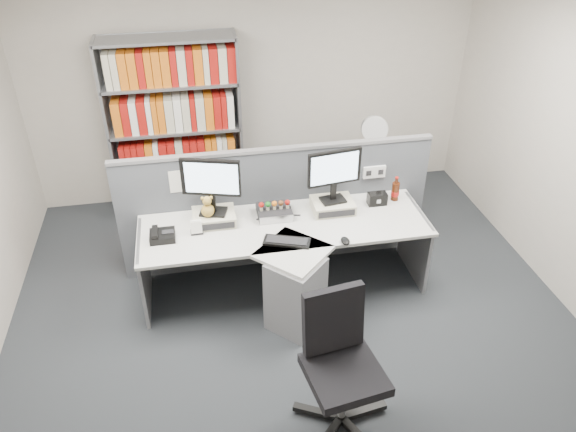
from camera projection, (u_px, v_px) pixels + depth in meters
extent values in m
plane|color=#2D3135|center=(302.00, 348.00, 4.73)|extent=(5.50, 5.50, 0.00)
cube|color=#BBB3A7|center=(253.00, 84.00, 6.26)|extent=(5.00, 0.04, 2.70)
cube|color=white|center=(309.00, 20.00, 3.26)|extent=(5.00, 5.50, 0.04)
cube|color=#50545B|center=(277.00, 208.00, 5.42)|extent=(3.00, 0.05, 1.25)
cube|color=gray|center=(276.00, 149.00, 5.07)|extent=(3.00, 0.07, 0.03)
cube|color=white|center=(374.00, 172.00, 5.36)|extent=(0.22, 0.04, 0.12)
cube|color=white|center=(178.00, 180.00, 5.02)|extent=(0.16, 0.00, 0.22)
cube|color=white|center=(222.00, 176.00, 5.08)|extent=(0.16, 0.00, 0.22)
cube|color=white|center=(350.00, 165.00, 5.27)|extent=(0.16, 0.00, 0.22)
cube|color=silver|center=(284.00, 226.00, 5.02)|extent=(2.60, 0.80, 0.03)
cube|color=silver|center=(293.00, 252.00, 4.69)|extent=(0.74, 0.74, 0.03)
cube|color=gray|center=(296.00, 294.00, 4.79)|extent=(0.57, 0.57, 0.69)
cube|color=gray|center=(144.00, 273.00, 5.01)|extent=(0.03, 0.70, 0.72)
cube|color=gray|center=(414.00, 242.00, 5.41)|extent=(0.03, 0.70, 0.72)
cube|color=gray|center=(278.00, 236.00, 5.51)|extent=(2.50, 0.02, 0.45)
cube|color=beige|center=(214.00, 217.00, 5.02)|extent=(0.38, 0.30, 0.10)
cube|color=black|center=(215.00, 226.00, 4.90)|extent=(0.34, 0.01, 0.06)
cube|color=beige|center=(333.00, 205.00, 5.19)|extent=(0.38, 0.30, 0.10)
cube|color=black|center=(337.00, 214.00, 5.07)|extent=(0.34, 0.01, 0.06)
cube|color=black|center=(213.00, 212.00, 4.99)|extent=(0.27, 0.22, 0.02)
cube|color=black|center=(213.00, 203.00, 4.93)|extent=(0.06, 0.04, 0.19)
cube|color=black|center=(211.00, 178.00, 4.80)|extent=(0.51, 0.18, 0.34)
cube|color=#C4E2FC|center=(211.00, 179.00, 4.78)|extent=(0.45, 0.14, 0.29)
cube|color=black|center=(333.00, 200.00, 5.16)|extent=(0.24, 0.19, 0.02)
cube|color=black|center=(333.00, 191.00, 5.11)|extent=(0.05, 0.04, 0.18)
cube|color=black|center=(335.00, 168.00, 4.97)|extent=(0.50, 0.11, 0.33)
cube|color=#C4E2FC|center=(335.00, 169.00, 4.96)|extent=(0.45, 0.07, 0.28)
cube|color=black|center=(274.00, 212.00, 5.11)|extent=(0.31, 0.27, 0.08)
cube|color=silver|center=(277.00, 220.00, 5.00)|extent=(0.31, 0.01, 0.08)
cylinder|color=beige|center=(261.00, 209.00, 5.05)|extent=(0.03, 0.03, 0.03)
sphere|color=#A5140F|center=(261.00, 205.00, 5.02)|extent=(0.05, 0.05, 0.05)
cylinder|color=beige|center=(268.00, 208.00, 5.06)|extent=(0.03, 0.03, 0.03)
sphere|color=#19721E|center=(268.00, 204.00, 5.03)|extent=(0.05, 0.05, 0.05)
cylinder|color=beige|center=(274.00, 208.00, 5.06)|extent=(0.03, 0.03, 0.03)
sphere|color=orange|center=(274.00, 204.00, 5.04)|extent=(0.05, 0.05, 0.05)
cylinder|color=beige|center=(281.00, 207.00, 5.07)|extent=(0.03, 0.03, 0.03)
sphere|color=#593319|center=(281.00, 203.00, 5.05)|extent=(0.05, 0.05, 0.05)
cylinder|color=beige|center=(287.00, 206.00, 5.08)|extent=(0.03, 0.03, 0.03)
sphere|color=#A5140F|center=(287.00, 202.00, 5.06)|extent=(0.05, 0.05, 0.05)
cube|color=black|center=(287.00, 242.00, 4.77)|extent=(0.42, 0.27, 0.02)
cube|color=black|center=(287.00, 240.00, 4.76)|extent=(0.37, 0.22, 0.01)
ellipsoid|color=black|center=(345.00, 241.00, 4.76)|extent=(0.07, 0.12, 0.04)
cube|color=black|center=(162.00, 236.00, 4.81)|extent=(0.22, 0.20, 0.06)
cube|color=black|center=(155.00, 232.00, 4.78)|extent=(0.05, 0.18, 0.03)
cube|color=black|center=(168.00, 232.00, 4.80)|extent=(0.10, 0.06, 0.01)
cube|color=black|center=(197.00, 232.00, 4.89)|extent=(0.11, 0.06, 0.02)
cube|color=white|center=(196.00, 227.00, 4.84)|extent=(0.10, 0.04, 0.11)
cube|color=white|center=(196.00, 225.00, 4.87)|extent=(0.10, 0.04, 0.11)
sphere|color=#AC8939|center=(208.00, 210.00, 4.91)|extent=(0.12, 0.12, 0.12)
sphere|color=#AC8939|center=(207.00, 201.00, 4.86)|extent=(0.08, 0.08, 0.08)
sphere|color=#AC8939|center=(202.00, 198.00, 4.84)|extent=(0.03, 0.03, 0.03)
sphere|color=#AC8939|center=(211.00, 198.00, 4.85)|extent=(0.03, 0.03, 0.03)
cube|color=black|center=(377.00, 199.00, 5.27)|extent=(0.18, 0.10, 0.12)
cylinder|color=#3F190A|center=(395.00, 191.00, 5.32)|extent=(0.07, 0.07, 0.18)
cylinder|color=#A5140F|center=(395.00, 193.00, 5.33)|extent=(0.08, 0.08, 0.05)
cylinder|color=#3F190A|center=(397.00, 181.00, 5.26)|extent=(0.03, 0.03, 0.05)
cylinder|color=#A5140F|center=(397.00, 178.00, 5.24)|extent=(0.03, 0.03, 0.01)
cube|color=gray|center=(110.00, 135.00, 5.95)|extent=(0.03, 0.40, 2.00)
cube|color=gray|center=(239.00, 125.00, 6.17)|extent=(0.03, 0.40, 2.00)
cube|color=gray|center=(175.00, 123.00, 6.22)|extent=(1.40, 0.02, 2.00)
cube|color=gray|center=(185.00, 206.00, 6.59)|extent=(1.38, 0.40, 0.03)
cube|color=gray|center=(180.00, 169.00, 6.32)|extent=(1.38, 0.40, 0.03)
cube|color=gray|center=(176.00, 128.00, 6.05)|extent=(1.38, 0.40, 0.03)
cube|color=gray|center=(170.00, 83.00, 5.78)|extent=(1.38, 0.40, 0.03)
cube|color=gray|center=(165.00, 38.00, 5.53)|extent=(1.38, 0.40, 0.03)
cube|color=#A5140F|center=(183.00, 193.00, 6.46)|extent=(1.24, 0.28, 0.36)
cube|color=orange|center=(179.00, 154.00, 6.19)|extent=(1.24, 0.28, 0.36)
cube|color=beige|center=(174.00, 112.00, 5.92)|extent=(1.24, 0.28, 0.36)
cube|color=white|center=(168.00, 66.00, 5.65)|extent=(1.24, 0.28, 0.36)
cube|color=gray|center=(369.00, 184.00, 6.37)|extent=(0.45, 0.60, 0.70)
cube|color=black|center=(379.00, 184.00, 6.03)|extent=(0.40, 0.02, 0.28)
cube|color=black|center=(376.00, 209.00, 6.21)|extent=(0.40, 0.02, 0.28)
cylinder|color=white|center=(372.00, 155.00, 6.17)|extent=(0.17, 0.17, 0.03)
cylinder|color=white|center=(373.00, 147.00, 6.12)|extent=(0.03, 0.03, 0.17)
cylinder|color=white|center=(375.00, 129.00, 5.98)|extent=(0.28, 0.15, 0.28)
cylinder|color=silver|center=(374.00, 128.00, 6.00)|extent=(0.27, 0.14, 0.28)
cylinder|color=silver|center=(343.00, 398.00, 3.96)|extent=(0.05, 0.05, 0.44)
cube|color=black|center=(345.00, 374.00, 3.83)|extent=(0.57, 0.57, 0.08)
cube|color=black|center=(333.00, 319.00, 3.84)|extent=(0.45, 0.18, 0.51)
cube|color=black|center=(365.00, 411.00, 4.14)|extent=(0.33, 0.10, 0.04)
cylinder|color=black|center=(381.00, 407.00, 4.18)|extent=(0.05, 0.05, 0.03)
cube|color=black|center=(338.00, 396.00, 4.25)|extent=(0.11, 0.33, 0.04)
cylinder|color=black|center=(337.00, 384.00, 4.37)|extent=(0.05, 0.05, 0.03)
cube|color=black|center=(315.00, 411.00, 4.13)|extent=(0.32, 0.20, 0.04)
cylinder|color=black|center=(298.00, 409.00, 4.17)|extent=(0.05, 0.05, 0.03)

